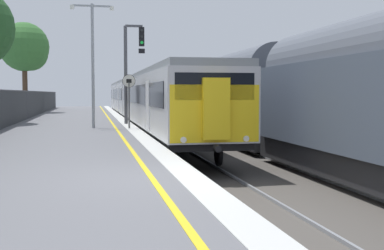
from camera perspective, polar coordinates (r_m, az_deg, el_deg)
name	(u,v)px	position (r m, az deg, el deg)	size (l,w,h in m)	color
ground	(297,202)	(10.52, 11.90, -8.63)	(17.40, 110.00, 1.21)	slate
commuter_train_at_platform	(143,98)	(34.99, -5.66, 3.05)	(2.83, 41.89, 3.81)	#B7B7BC
freight_train_adjacent_track	(285,95)	(20.11, 10.63, 3.43)	(2.60, 26.97, 4.69)	#232326
signal_gantry	(131,62)	(26.63, -7.05, 7.14)	(1.10, 0.24, 5.22)	#47474C
speed_limit_sign	(129,94)	(23.04, -7.24, 3.55)	(0.59, 0.08, 2.48)	#59595B
platform_lamp_mid	(93,55)	(23.73, -11.32, 7.85)	(2.00, 0.20, 5.75)	#93999E
background_tree_left	(26,49)	(44.96, -18.52, 8.27)	(4.15, 4.15, 7.64)	#473323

